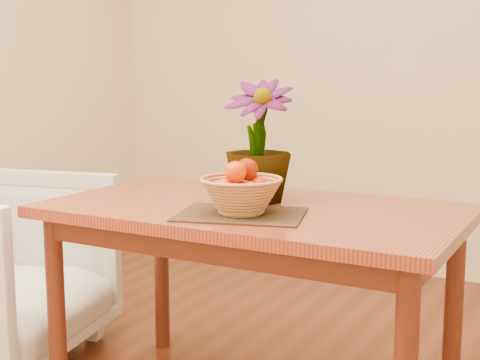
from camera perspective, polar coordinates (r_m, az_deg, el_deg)
The scene contains 6 objects.
wall_back at distance 4.08m, azimuth 14.20°, elevation 10.88°, with size 4.00×0.02×2.70m, color beige.
table at distance 2.31m, azimuth 1.18°, elevation -4.31°, with size 1.40×0.80×0.75m.
placemat at distance 2.12m, azimuth 0.10°, elevation -2.95°, with size 0.39×0.30×0.01m, color #3A2515.
wicker_basket at distance 2.11m, azimuth 0.10°, elevation -1.46°, with size 0.26×0.26×0.11m.
orange_pile at distance 2.11m, azimuth 0.18°, elevation -0.10°, with size 0.16×0.17×0.13m.
potted_plant at distance 2.33m, azimuth 1.56°, elevation 3.35°, with size 0.24×0.24×0.43m, color #164413.
Camera 1 is at (1.03, -1.69, 1.19)m, focal length 50.00 mm.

